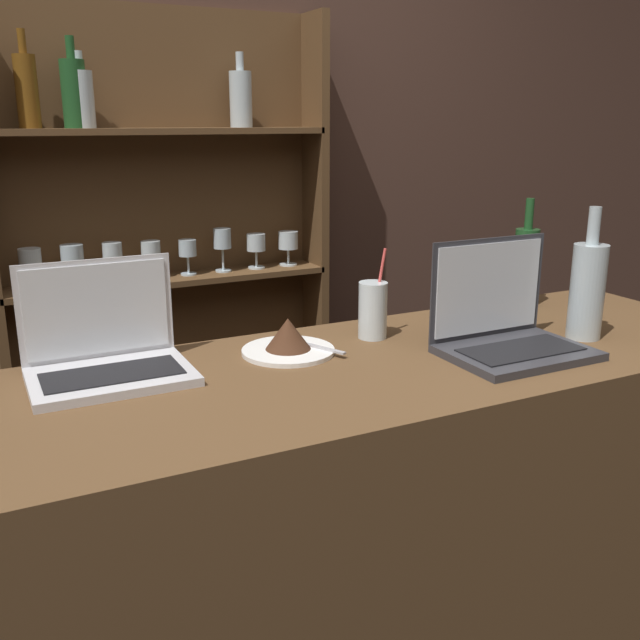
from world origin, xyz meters
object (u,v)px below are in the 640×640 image
Objects in this scene: wine_bottle_green at (525,265)px; wine_bottle_clear at (587,289)px; laptop_near at (106,352)px; laptop_far at (506,328)px; cake_plate at (288,340)px; water_glass at (373,310)px.

wine_bottle_clear is at bearing -105.23° from wine_bottle_green.
laptop_far is at bearing -16.18° from laptop_near.
wine_bottle_clear is (0.68, -0.21, 0.09)m from cake_plate.
water_glass is (-0.21, 0.22, 0.01)m from laptop_far.
wine_bottle_clear reaches higher than wine_bottle_green.
laptop_near is 1.15m from wine_bottle_green.
water_glass is (0.23, 0.02, 0.04)m from cake_plate.
wine_bottle_green is at bearing 74.77° from wine_bottle_clear.
cake_plate is 0.71m from wine_bottle_clear.
water_glass is at bearing 133.36° from laptop_far.
laptop_near is at bearing 178.54° from water_glass.
laptop_near is at bearing 167.30° from wine_bottle_clear.
wine_bottle_clear reaches higher than cake_plate.
cake_plate is 0.67× the size of wine_bottle_clear.
laptop_near is at bearing 175.04° from cake_plate.
laptop_near is 1.00× the size of laptop_far.
wine_bottle_green is at bearing 2.93° from laptop_near.
wine_bottle_clear reaches higher than water_glass.
laptop_far is 1.46× the size of water_glass.
cake_plate is 0.23m from water_glass.
laptop_near is 1.51× the size of cake_plate.
wine_bottle_green is (1.15, 0.06, 0.06)m from laptop_near.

